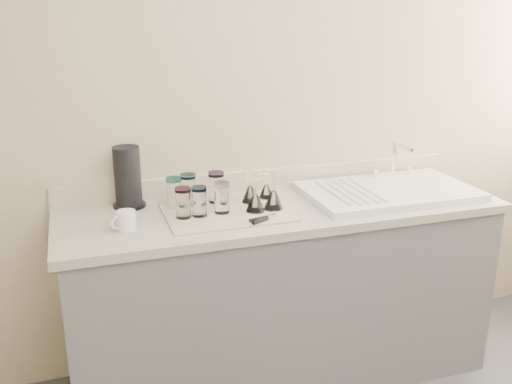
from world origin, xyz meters
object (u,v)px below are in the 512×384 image
object	(u,v)px
tumbler_cyan	(188,189)
paper_towel_roll	(128,178)
goblet_front_right	(274,197)
goblet_back_left	(250,192)
goblet_front_left	(255,200)
tumbler_teal	(174,192)
tumbler_magenta	(183,202)
tumbler_purple	(216,187)
sink_unit	(388,191)
can_opener	(264,219)
tumbler_blue	(199,201)
white_mug	(126,220)
tumbler_lavender	(222,197)
goblet_back_right	(266,189)

from	to	relation	value
tumbler_cyan	paper_towel_roll	bearing A→B (deg)	163.54
goblet_front_right	paper_towel_roll	size ratio (longest dim) A/B	0.56
goblet_back_left	goblet_front_left	world-z (taller)	goblet_front_left
tumbler_teal	tumbler_magenta	distance (m)	0.15
tumbler_purple	goblet_front_right	xyz separation A→B (m)	(0.22, -0.17, -0.02)
goblet_front_right	paper_towel_roll	distance (m)	0.67
sink_unit	can_opener	distance (m)	0.73
tumbler_magenta	tumbler_blue	distance (m)	0.07
goblet_front_right	white_mug	world-z (taller)	goblet_front_right
tumbler_purple	tumbler_magenta	world-z (taller)	tumbler_purple
tumbler_lavender	goblet_front_left	xyz separation A→B (m)	(0.15, -0.03, -0.02)
sink_unit	can_opener	size ratio (longest dim) A/B	6.03
tumbler_lavender	tumbler_teal	bearing A→B (deg)	143.50
tumbler_teal	tumbler_purple	size ratio (longest dim) A/B	0.96
goblet_front_left	can_opener	distance (m)	0.13
goblet_front_right	white_mug	bearing A→B (deg)	-177.16
tumbler_purple	can_opener	world-z (taller)	tumbler_purple
white_mug	goblet_back_right	bearing A→B (deg)	15.75
tumbler_teal	can_opener	distance (m)	0.45
paper_towel_roll	goblet_front_left	bearing A→B (deg)	-26.26
tumbler_purple	paper_towel_roll	world-z (taller)	paper_towel_roll
sink_unit	goblet_back_left	distance (m)	0.69
goblet_back_left	goblet_front_right	bearing A→B (deg)	-60.28
sink_unit	tumbler_magenta	bearing A→B (deg)	-178.49
goblet_back_left	paper_towel_roll	bearing A→B (deg)	166.51
tumbler_teal	can_opener	world-z (taller)	tumbler_teal
tumbler_blue	paper_towel_roll	size ratio (longest dim) A/B	0.47
sink_unit	tumbler_teal	size ratio (longest dim) A/B	5.85
goblet_front_left	white_mug	world-z (taller)	goblet_front_left
tumbler_purple	goblet_front_left	bearing A→B (deg)	-52.40
tumbler_cyan	tumbler_teal	bearing A→B (deg)	-167.03
tumbler_cyan	tumbler_lavender	distance (m)	0.19
tumbler_lavender	paper_towel_roll	distance (m)	0.45
tumbler_lavender	white_mug	world-z (taller)	tumbler_lavender
tumbler_blue	goblet_front_right	world-z (taller)	goblet_front_right
tumbler_teal	goblet_front_left	world-z (taller)	goblet_front_left
can_opener	paper_towel_roll	xyz separation A→B (m)	(-0.53, 0.39, 0.12)
sink_unit	tumbler_purple	size ratio (longest dim) A/B	5.61
tumbler_blue	tumbler_magenta	bearing A→B (deg)	179.74
tumbler_teal	tumbler_blue	bearing A→B (deg)	-60.94
tumbler_purple	goblet_front_right	bearing A→B (deg)	-37.21
sink_unit	can_opener	xyz separation A→B (m)	(-0.71, -0.17, -0.00)
tumbler_blue	can_opener	world-z (taller)	tumbler_blue
goblet_back_right	goblet_front_left	world-z (taller)	goblet_front_left
tumbler_purple	tumbler_magenta	bearing A→B (deg)	-140.02
sink_unit	tumbler_purple	distance (m)	0.85
white_mug	can_opener	bearing A→B (deg)	-9.77
tumbler_lavender	can_opener	xyz separation A→B (m)	(0.15, -0.15, -0.06)
sink_unit	white_mug	world-z (taller)	sink_unit
sink_unit	paper_towel_roll	world-z (taller)	paper_towel_roll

